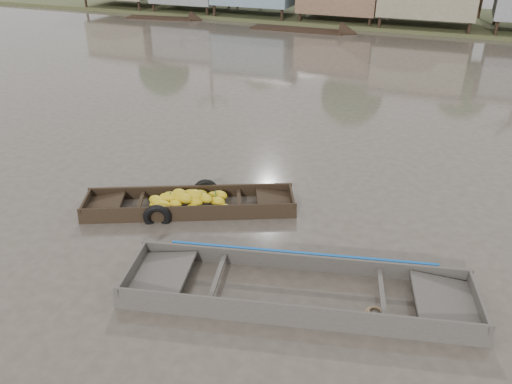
% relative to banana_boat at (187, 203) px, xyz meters
% --- Properties ---
extents(ground, '(120.00, 120.00, 0.00)m').
position_rel_banana_boat_xyz_m(ground, '(1.22, -0.46, -0.17)').
color(ground, '#453E35').
rests_on(ground, ground).
extents(banana_boat, '(5.77, 3.63, 0.79)m').
position_rel_banana_boat_xyz_m(banana_boat, '(0.00, 0.00, 0.00)').
color(banana_boat, black).
rests_on(banana_boat, ground).
extents(viewer_boat, '(7.60, 3.54, 0.59)m').
position_rel_banana_boat_xyz_m(viewer_boat, '(3.91, -2.32, -0.11)').
color(viewer_boat, '#3C3733').
rests_on(viewer_boat, ground).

